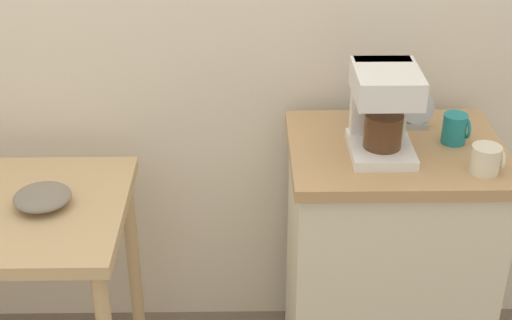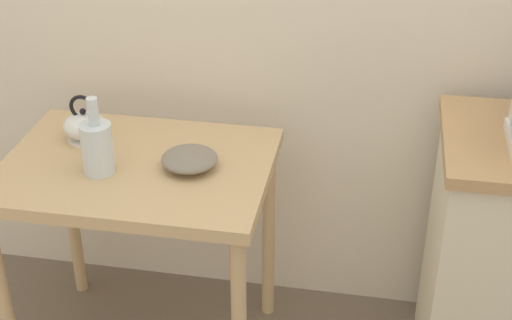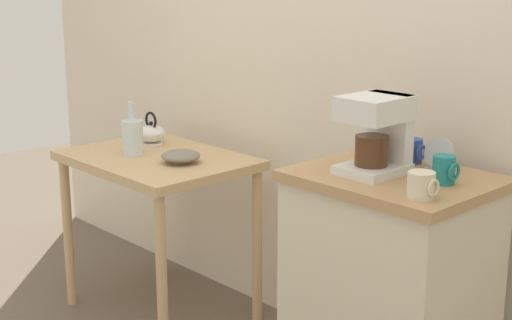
{
  "view_description": "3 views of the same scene",
  "coord_description": "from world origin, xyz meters",
  "px_view_note": "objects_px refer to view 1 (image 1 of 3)",
  "views": [
    {
      "loc": [
        0.15,
        -1.86,
        1.91
      ],
      "look_at": [
        0.18,
        -0.02,
        0.9
      ],
      "focal_mm": 52.16,
      "sensor_mm": 36.0,
      "label": 1
    },
    {
      "loc": [
        0.09,
        -1.86,
        1.87
      ],
      "look_at": [
        -0.24,
        -0.06,
        0.82
      ],
      "focal_mm": 52.46,
      "sensor_mm": 36.0,
      "label": 2
    },
    {
      "loc": [
        2.03,
        -1.91,
        1.56
      ],
      "look_at": [
        0.08,
        -0.07,
        0.86
      ],
      "focal_mm": 53.12,
      "sensor_mm": 36.0,
      "label": 3
    }
  ],
  "objects_px": {
    "mug_dark_teal": "(455,129)",
    "mug_blue": "(373,109)",
    "bowl_stoneware": "(42,197)",
    "table_clock": "(417,111)",
    "coffee_maker": "(383,106)",
    "mug_small_cream": "(486,159)"
  },
  "relations": [
    {
      "from": "mug_blue",
      "to": "mug_dark_teal",
      "type": "relative_size",
      "value": 0.94
    },
    {
      "from": "mug_small_cream",
      "to": "bowl_stoneware",
      "type": "bearing_deg",
      "value": 176.86
    },
    {
      "from": "coffee_maker",
      "to": "mug_dark_teal",
      "type": "relative_size",
      "value": 2.87
    },
    {
      "from": "mug_dark_teal",
      "to": "mug_small_cream",
      "type": "relative_size",
      "value": 1.02
    },
    {
      "from": "coffee_maker",
      "to": "table_clock",
      "type": "bearing_deg",
      "value": 48.52
    },
    {
      "from": "mug_blue",
      "to": "table_clock",
      "type": "distance_m",
      "value": 0.13
    },
    {
      "from": "bowl_stoneware",
      "to": "mug_dark_teal",
      "type": "distance_m",
      "value": 1.23
    },
    {
      "from": "bowl_stoneware",
      "to": "table_clock",
      "type": "distance_m",
      "value": 1.15
    },
    {
      "from": "coffee_maker",
      "to": "mug_blue",
      "type": "relative_size",
      "value": 3.05
    },
    {
      "from": "mug_dark_teal",
      "to": "coffee_maker",
      "type": "bearing_deg",
      "value": -168.56
    },
    {
      "from": "coffee_maker",
      "to": "mug_blue",
      "type": "bearing_deg",
      "value": 87.88
    },
    {
      "from": "bowl_stoneware",
      "to": "coffee_maker",
      "type": "height_order",
      "value": "coffee_maker"
    },
    {
      "from": "bowl_stoneware",
      "to": "mug_small_cream",
      "type": "relative_size",
      "value": 1.87
    },
    {
      "from": "bowl_stoneware",
      "to": "mug_dark_teal",
      "type": "bearing_deg",
      "value": 5.29
    },
    {
      "from": "bowl_stoneware",
      "to": "coffee_maker",
      "type": "distance_m",
      "value": 1.02
    },
    {
      "from": "mug_dark_teal",
      "to": "mug_small_cream",
      "type": "bearing_deg",
      "value": -77.37
    },
    {
      "from": "bowl_stoneware",
      "to": "mug_blue",
      "type": "bearing_deg",
      "value": 14.54
    },
    {
      "from": "bowl_stoneware",
      "to": "mug_small_cream",
      "type": "distance_m",
      "value": 1.26
    },
    {
      "from": "mug_small_cream",
      "to": "mug_dark_teal",
      "type": "bearing_deg",
      "value": 102.63
    },
    {
      "from": "mug_blue",
      "to": "table_clock",
      "type": "height_order",
      "value": "table_clock"
    },
    {
      "from": "bowl_stoneware",
      "to": "table_clock",
      "type": "height_order",
      "value": "table_clock"
    },
    {
      "from": "mug_dark_teal",
      "to": "mug_blue",
      "type": "bearing_deg",
      "value": 147.04
    }
  ]
}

